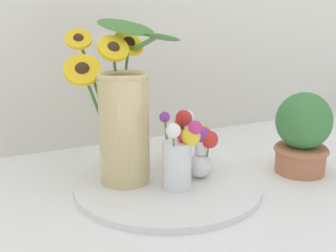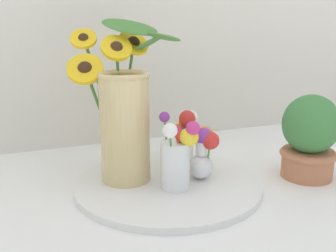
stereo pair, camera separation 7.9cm
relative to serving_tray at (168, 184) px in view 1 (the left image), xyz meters
The scene contains 7 objects.
ground_plane 0.08m from the serving_tray, 115.66° to the right, with size 6.00×6.00×0.00m, color white.
serving_tray is the anchor object (origin of this frame).
mason_jar_sunflowers 0.20m from the serving_tray, 146.73° to the left, with size 0.26×0.21×0.39m.
vase_small_center 0.10m from the serving_tray, 84.57° to the right, with size 0.09×0.10×0.17m.
vase_bulb_right 0.12m from the serving_tray, ahead, with size 0.07×0.07×0.13m.
vase_small_back 0.14m from the serving_tray, 49.11° to the left, with size 0.08×0.07×0.15m.
potted_plant 0.38m from the serving_tray, 10.38° to the right, with size 0.14×0.14×0.21m.
Camera 1 is at (-0.35, -0.71, 0.39)m, focal length 42.00 mm.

